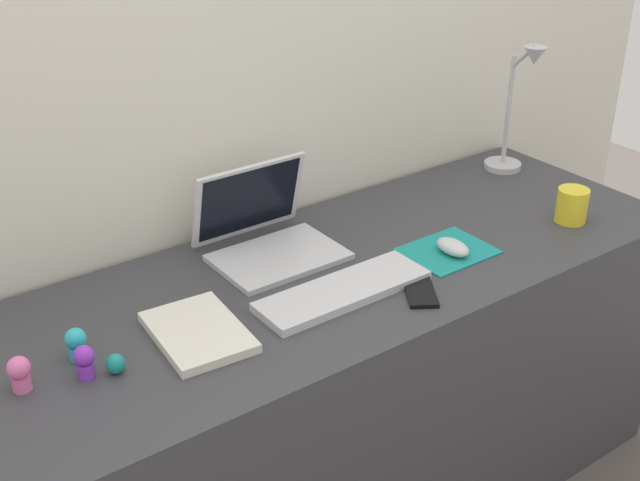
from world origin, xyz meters
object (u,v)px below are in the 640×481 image
Objects in this scene: notebook_pad at (198,332)px; toy_figurine_teal at (116,364)px; keyboard at (343,291)px; cell_phone at (420,292)px; toy_figurine_cyan at (76,343)px; mouse at (453,247)px; toy_figurine_purple at (84,361)px; coffee_mug at (572,205)px; toy_figurine_pink at (20,372)px; laptop at (265,231)px; desk_lamp at (516,112)px.

notebook_pad is 5.94× the size of toy_figurine_teal.
notebook_pad is (-0.34, 0.04, 0.00)m from keyboard.
toy_figurine_cyan is at bearing -164.28° from cell_phone.
mouse is 1.39× the size of toy_figurine_purple.
coffee_mug reaches higher than mouse.
mouse is 1.02m from toy_figurine_pink.
coffee_mug reaches higher than notebook_pad.
laptop is at bearing 146.58° from cell_phone.
laptop is at bearing 26.50° from toy_figurine_teal.
laptop is 4.21× the size of toy_figurine_pink.
toy_figurine_cyan reaches higher than mouse.
notebook_pad reaches higher than cell_phone.
toy_figurine_pink is (-0.69, 0.08, 0.03)m from keyboard.
toy_figurine_teal reaches higher than mouse.
laptop is 4.36× the size of toy_figurine_purple.
toy_figurine_cyan is at bearing -163.43° from laptop.
cell_phone is 0.53× the size of notebook_pad.
coffee_mug is (0.38, -0.05, 0.02)m from mouse.
laptop is 0.69m from toy_figurine_pink.
toy_figurine_pink reaches higher than notebook_pad.
keyboard reaches higher than cell_phone.
toy_figurine_pink reaches higher than mouse.
cell_phone is 0.68m from toy_figurine_teal.
mouse is at bearing -3.49° from toy_figurine_purple.
keyboard is 0.58m from toy_figurine_cyan.
keyboard is 4.52× the size of coffee_mug.
toy_figurine_pink is at bearing -159.66° from cell_phone.
cell_phone is at bearing -152.03° from desk_lamp.
toy_figurine_teal is at bearing -170.21° from notebook_pad.
toy_figurine_pink is (-0.66, -0.20, -0.02)m from laptop.
toy_figurine_cyan is 0.07m from toy_figurine_purple.
toy_figurine_teal is at bearing -21.32° from toy_figurine_purple.
coffee_mug is (0.73, -0.33, -0.01)m from laptop.
mouse reaches higher than keyboard.
notebook_pad is 2.65× the size of coffee_mug.
toy_figurine_purple is (-0.58, 0.05, 0.03)m from keyboard.
notebook_pad is (-0.67, 0.05, -0.01)m from mouse.
notebook_pad is 0.24m from toy_figurine_purple.
toy_figurine_purple is (-0.55, -0.23, -0.02)m from laptop.
toy_figurine_cyan is (-0.57, 0.12, 0.03)m from keyboard.
desk_lamp is at bearing 68.58° from coffee_mug.
desk_lamp is (0.86, -0.01, 0.13)m from laptop.
laptop is 0.41m from cell_phone.
toy_figurine_teal is (-1.23, 0.08, -0.03)m from coffee_mug.
notebook_pad is at bearing -169.07° from desk_lamp.
toy_figurine_teal is 0.06m from toy_figurine_purple.
toy_figurine_teal is 0.59× the size of toy_figurine_purple.
coffee_mug reaches higher than cell_phone.
cell_phone is 0.57m from coffee_mug.
desk_lamp is 5.48× the size of toy_figurine_pink.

